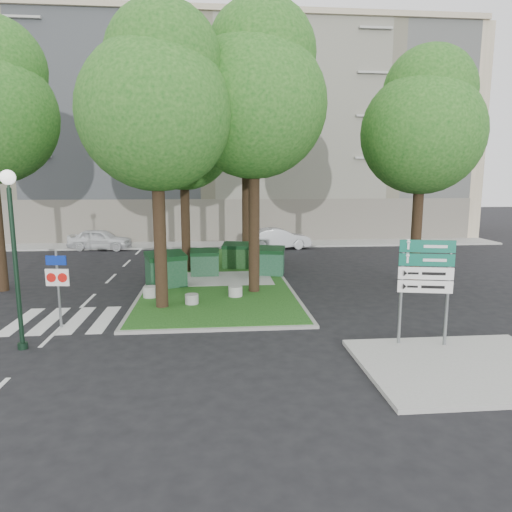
{
  "coord_description": "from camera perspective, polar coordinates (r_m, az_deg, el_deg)",
  "views": [
    {
      "loc": [
        0.41,
        -13.63,
        4.65
      ],
      "look_at": [
        1.84,
        1.96,
        2.0
      ],
      "focal_mm": 32.0,
      "sensor_mm": 36.0,
      "label": 1
    }
  ],
  "objects": [
    {
      "name": "bollard_right",
      "position": [
        17.9,
        -2.6,
        -4.42
      ],
      "size": [
        0.54,
        0.54,
        0.39
      ],
      "primitive_type": "cylinder",
      "color": "#A2A29D",
      "rests_on": "median_island"
    },
    {
      "name": "traffic_sign_pole",
      "position": [
        15.53,
        -23.53,
        -2.61
      ],
      "size": [
        0.74,
        0.13,
        2.46
      ],
      "rotation": [
        0.0,
        0.0,
        -0.13
      ],
      "color": "slate",
      "rests_on": "ground"
    },
    {
      "name": "dumpster_a",
      "position": [
        19.8,
        -11.18,
        -1.68
      ],
      "size": [
        1.91,
        1.63,
        1.5
      ],
      "rotation": [
        0.0,
        0.0,
        0.37
      ],
      "color": "#0E331B",
      "rests_on": "median_island"
    },
    {
      "name": "litter_bin",
      "position": [
        24.77,
        1.29,
        -0.12
      ],
      "size": [
        0.4,
        0.4,
        0.7
      ],
      "primitive_type": "cylinder",
      "color": "#B4C617",
      "rests_on": "median_island"
    },
    {
      "name": "tree_median_near_right",
      "position": [
        18.57,
        0.02,
        19.95
      ],
      "size": [
        5.6,
        5.6,
        11.46
      ],
      "color": "black",
      "rests_on": "ground"
    },
    {
      "name": "median_kerb",
      "position": [
        22.12,
        -4.91,
        -2.44
      ],
      "size": [
        6.3,
        16.3,
        0.1
      ],
      "primitive_type": "cube",
      "color": "gray",
      "rests_on": "ground"
    },
    {
      "name": "tree_median_mid",
      "position": [
        22.85,
        -8.86,
        15.34
      ],
      "size": [
        4.8,
        4.8,
        9.99
      ],
      "color": "black",
      "rests_on": "ground"
    },
    {
      "name": "dumpster_b",
      "position": [
        21.84,
        -6.42,
        -0.82
      ],
      "size": [
        1.36,
        0.96,
        1.26
      ],
      "rotation": [
        0.0,
        0.0,
        0.01
      ],
      "color": "#0F361D",
      "rests_on": "median_island"
    },
    {
      "name": "bollard_mid",
      "position": [
        16.99,
        -8.04,
        -5.34
      ],
      "size": [
        0.49,
        0.49,
        0.35
      ],
      "primitive_type": "cylinder",
      "color": "gray",
      "rests_on": "median_island"
    },
    {
      "name": "sidewalk_corner",
      "position": [
        12.68,
        24.51,
        -12.51
      ],
      "size": [
        5.0,
        4.0,
        0.12
      ],
      "primitive_type": "cube",
      "color": "#999993",
      "rests_on": "ground"
    },
    {
      "name": "apartment_building",
      "position": [
        39.78,
        -6.01,
        14.38
      ],
      "size": [
        41.0,
        12.0,
        16.0
      ],
      "primitive_type": "cube",
      "color": "tan",
      "rests_on": "ground"
    },
    {
      "name": "street_lamp",
      "position": [
        13.76,
        -28.07,
        1.9
      ],
      "size": [
        0.39,
        0.39,
        4.89
      ],
      "color": "black",
      "rests_on": "ground"
    },
    {
      "name": "zebra_crossing",
      "position": [
        16.37,
        -19.92,
        -7.47
      ],
      "size": [
        5.0,
        3.0,
        0.01
      ],
      "primitive_type": "cube",
      "color": "silver",
      "rests_on": "ground"
    },
    {
      "name": "median_island",
      "position": [
        22.12,
        -4.91,
        -2.41
      ],
      "size": [
        6.0,
        16.0,
        0.12
      ],
      "primitive_type": "cube",
      "color": "#133F12",
      "rests_on": "ground"
    },
    {
      "name": "tree_median_near_left",
      "position": [
        16.51,
        -12.17,
        18.69
      ],
      "size": [
        5.2,
        5.2,
        10.53
      ],
      "color": "black",
      "rests_on": "ground"
    },
    {
      "name": "bollard_left",
      "position": [
        18.23,
        -13.05,
        -4.38
      ],
      "size": [
        0.57,
        0.57,
        0.41
      ],
      "primitive_type": "cylinder",
      "color": "#9A9B96",
      "rests_on": "median_island"
    },
    {
      "name": "car_white",
      "position": [
        32.02,
        -18.91,
        1.99
      ],
      "size": [
        4.27,
        2.12,
        1.4
      ],
      "primitive_type": "imported",
      "rotation": [
        0.0,
        0.0,
        1.45
      ],
      "color": "silver",
      "rests_on": "ground"
    },
    {
      "name": "building_sidewalk",
      "position": [
        32.46,
        -5.93,
        1.42
      ],
      "size": [
        42.0,
        3.0,
        0.12
      ],
      "primitive_type": "cube",
      "color": "#999993",
      "rests_on": "ground"
    },
    {
      "name": "ground",
      "position": [
        14.41,
        -6.69,
        -9.29
      ],
      "size": [
        120.0,
        120.0,
        0.0
      ],
      "primitive_type": "plane",
      "color": "black",
      "rests_on": "ground"
    },
    {
      "name": "dumpster_c",
      "position": [
        23.62,
        -2.46,
        0.08
      ],
      "size": [
        1.57,
        1.23,
        1.3
      ],
      "rotation": [
        0.0,
        0.0,
        -0.2
      ],
      "color": "#103610",
      "rests_on": "median_island"
    },
    {
      "name": "tree_median_far",
      "position": [
        26.02,
        -1.11,
        17.71
      ],
      "size": [
        5.8,
        5.8,
        11.93
      ],
      "color": "black",
      "rests_on": "ground"
    },
    {
      "name": "directional_sign",
      "position": [
        13.21,
        20.41,
        -2.32
      ],
      "size": [
        1.44,
        0.36,
        2.92
      ],
      "rotation": [
        0.0,
        0.0,
        -0.2
      ],
      "color": "slate",
      "rests_on": "sidewalk_corner"
    },
    {
      "name": "tree_street_right",
      "position": [
        20.74,
        20.29,
        15.49
      ],
      "size": [
        5.0,
        5.0,
        10.06
      ],
      "color": "black",
      "rests_on": "ground"
    },
    {
      "name": "car_silver",
      "position": [
        30.8,
        2.85,
        2.22
      ],
      "size": [
        4.32,
        1.73,
        1.4
      ],
      "primitive_type": "imported",
      "rotation": [
        0.0,
        0.0,
        1.63
      ],
      "color": "#A6A9AE",
      "rests_on": "ground"
    },
    {
      "name": "dumpster_d",
      "position": [
        21.87,
        1.63,
        -0.62
      ],
      "size": [
        1.64,
        1.31,
        1.35
      ],
      "rotation": [
        0.0,
        0.0,
        -0.22
      ],
      "color": "#133F26",
      "rests_on": "median_island"
    }
  ]
}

